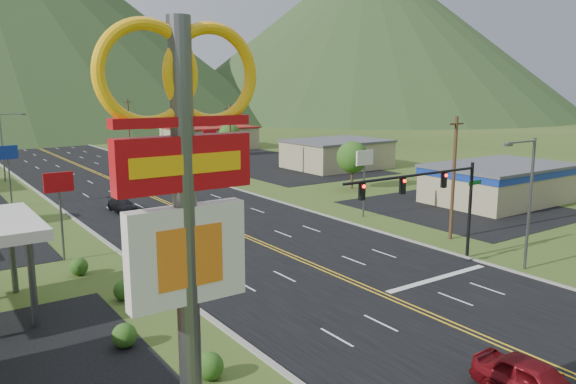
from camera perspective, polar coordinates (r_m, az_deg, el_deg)
pylon_sign at (r=14.59m, az=-10.43°, el=-1.39°), size 4.32×0.60×14.00m
traffic_signal at (r=39.16m, az=14.55°, el=0.07°), size 13.10×0.43×7.00m
streetlight_east at (r=40.61m, az=23.17°, el=-0.30°), size 3.28×0.25×9.00m
streetlight_west at (r=82.11m, az=-26.85°, el=4.55°), size 3.28×0.25×9.00m
building_east_near at (r=64.72m, az=20.74°, el=1.05°), size 15.40×10.40×4.10m
building_east_mid at (r=86.42m, az=4.98°, el=3.89°), size 14.40×11.40×4.30m
building_east_far at (r=113.54m, az=-8.00°, el=5.49°), size 16.40×12.40×4.50m
pole_sign_west_a at (r=42.60m, az=-22.22°, el=0.07°), size 2.00×0.18×6.40m
pole_sign_west_b at (r=64.07m, az=-26.59°, el=3.04°), size 2.00×0.18×6.40m
pole_sign_east_a at (r=53.47m, az=7.78°, el=2.78°), size 2.00×0.18×6.40m
pole_sign_east_b at (r=79.89m, az=-7.94°, el=5.36°), size 2.00×0.18×6.40m
tree_east_a at (r=68.44m, az=6.56°, el=3.54°), size 3.84×3.84×5.82m
tree_east_b at (r=101.89m, az=-5.97°, el=5.88°), size 3.84×3.84×5.82m
utility_pole_a at (r=47.05m, az=16.47°, el=1.45°), size 1.60×0.28×10.00m
utility_pole_b at (r=75.71m, az=-5.88°, el=5.17°), size 1.60×0.28×10.00m
utility_pole_c at (r=112.32m, az=-15.86°, el=6.60°), size 1.60×0.28×10.00m
utility_pole_d at (r=150.66m, az=-20.88°, el=7.25°), size 1.60×0.28×10.00m
mountain_ne at (r=254.35m, az=7.92°, el=15.69°), size 180.00×180.00×70.00m
car_red_near at (r=25.20m, az=23.80°, el=-17.34°), size 2.14×5.04×1.70m
car_dark_mid at (r=58.06m, az=-16.48°, el=-1.35°), size 2.02×4.56×1.30m
car_red_far at (r=81.07m, az=-13.81°, el=2.16°), size 2.19×4.68×1.48m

